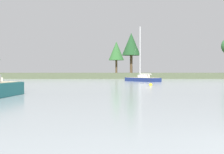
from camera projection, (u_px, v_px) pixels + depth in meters
far_shore_bank at (121, 75)px, 107.66m from camera, size 238.79×54.70×1.43m
sailboat_navy at (142, 80)px, 58.68m from camera, size 5.89×8.04×10.30m
mooring_buoy_yellow at (151, 85)px, 40.97m from camera, size 0.44×0.44×0.49m
shore_tree_far_right at (116, 51)px, 95.06m from camera, size 4.42×4.42×9.08m
shore_tree_right at (131, 44)px, 98.49m from camera, size 5.49×5.49×11.98m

